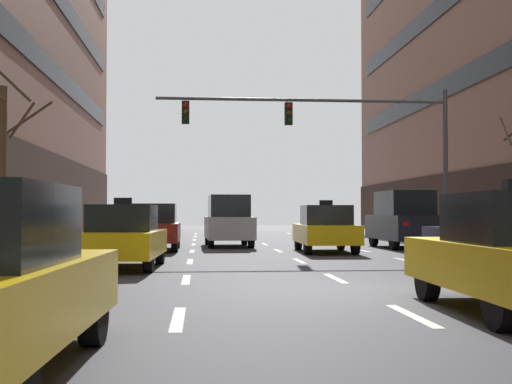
# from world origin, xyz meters

# --- Properties ---
(ground_plane) EXTENTS (120.00, 120.00, 0.00)m
(ground_plane) POSITION_xyz_m (0.00, 0.00, 0.00)
(ground_plane) COLOR #38383D
(lane_stripe_l1_s3) EXTENTS (0.16, 2.00, 0.01)m
(lane_stripe_l1_s3) POSITION_xyz_m (-3.07, -3.00, 0.00)
(lane_stripe_l1_s3) COLOR silver
(lane_stripe_l1_s3) RESTS_ON ground
(lane_stripe_l1_s4) EXTENTS (0.16, 2.00, 0.01)m
(lane_stripe_l1_s4) POSITION_xyz_m (-3.07, 2.00, 0.00)
(lane_stripe_l1_s4) COLOR silver
(lane_stripe_l1_s4) RESTS_ON ground
(lane_stripe_l1_s5) EXTENTS (0.16, 2.00, 0.01)m
(lane_stripe_l1_s5) POSITION_xyz_m (-3.07, 7.00, 0.00)
(lane_stripe_l1_s5) COLOR silver
(lane_stripe_l1_s5) RESTS_ON ground
(lane_stripe_l1_s6) EXTENTS (0.16, 2.00, 0.01)m
(lane_stripe_l1_s6) POSITION_xyz_m (-3.07, 12.00, 0.00)
(lane_stripe_l1_s6) COLOR silver
(lane_stripe_l1_s6) RESTS_ON ground
(lane_stripe_l1_s7) EXTENTS (0.16, 2.00, 0.01)m
(lane_stripe_l1_s7) POSITION_xyz_m (-3.07, 17.00, 0.00)
(lane_stripe_l1_s7) COLOR silver
(lane_stripe_l1_s7) RESTS_ON ground
(lane_stripe_l1_s8) EXTENTS (0.16, 2.00, 0.01)m
(lane_stripe_l1_s8) POSITION_xyz_m (-3.07, 22.00, 0.00)
(lane_stripe_l1_s8) COLOR silver
(lane_stripe_l1_s8) RESTS_ON ground
(lane_stripe_l1_s9) EXTENTS (0.16, 2.00, 0.01)m
(lane_stripe_l1_s9) POSITION_xyz_m (-3.07, 27.00, 0.00)
(lane_stripe_l1_s9) COLOR silver
(lane_stripe_l1_s9) RESTS_ON ground
(lane_stripe_l1_s10) EXTENTS (0.16, 2.00, 0.01)m
(lane_stripe_l1_s10) POSITION_xyz_m (-3.07, 32.00, 0.00)
(lane_stripe_l1_s10) COLOR silver
(lane_stripe_l1_s10) RESTS_ON ground
(lane_stripe_l2_s3) EXTENTS (0.16, 2.00, 0.01)m
(lane_stripe_l2_s3) POSITION_xyz_m (0.00, -3.00, 0.00)
(lane_stripe_l2_s3) COLOR silver
(lane_stripe_l2_s3) RESTS_ON ground
(lane_stripe_l2_s4) EXTENTS (0.16, 2.00, 0.01)m
(lane_stripe_l2_s4) POSITION_xyz_m (0.00, 2.00, 0.00)
(lane_stripe_l2_s4) COLOR silver
(lane_stripe_l2_s4) RESTS_ON ground
(lane_stripe_l2_s5) EXTENTS (0.16, 2.00, 0.01)m
(lane_stripe_l2_s5) POSITION_xyz_m (0.00, 7.00, 0.00)
(lane_stripe_l2_s5) COLOR silver
(lane_stripe_l2_s5) RESTS_ON ground
(lane_stripe_l2_s6) EXTENTS (0.16, 2.00, 0.01)m
(lane_stripe_l2_s6) POSITION_xyz_m (0.00, 12.00, 0.00)
(lane_stripe_l2_s6) COLOR silver
(lane_stripe_l2_s6) RESTS_ON ground
(lane_stripe_l2_s7) EXTENTS (0.16, 2.00, 0.01)m
(lane_stripe_l2_s7) POSITION_xyz_m (0.00, 17.00, 0.00)
(lane_stripe_l2_s7) COLOR silver
(lane_stripe_l2_s7) RESTS_ON ground
(lane_stripe_l2_s8) EXTENTS (0.16, 2.00, 0.01)m
(lane_stripe_l2_s8) POSITION_xyz_m (0.00, 22.00, 0.00)
(lane_stripe_l2_s8) COLOR silver
(lane_stripe_l2_s8) RESTS_ON ground
(lane_stripe_l2_s9) EXTENTS (0.16, 2.00, 0.01)m
(lane_stripe_l2_s9) POSITION_xyz_m (0.00, 27.00, 0.00)
(lane_stripe_l2_s9) COLOR silver
(lane_stripe_l2_s9) RESTS_ON ground
(lane_stripe_l2_s10) EXTENTS (0.16, 2.00, 0.01)m
(lane_stripe_l2_s10) POSITION_xyz_m (0.00, 32.00, 0.00)
(lane_stripe_l2_s10) COLOR silver
(lane_stripe_l2_s10) RESTS_ON ground
(lane_stripe_l3_s4) EXTENTS (0.16, 2.00, 0.01)m
(lane_stripe_l3_s4) POSITION_xyz_m (3.07, 2.00, 0.00)
(lane_stripe_l3_s4) COLOR silver
(lane_stripe_l3_s4) RESTS_ON ground
(lane_stripe_l3_s5) EXTENTS (0.16, 2.00, 0.01)m
(lane_stripe_l3_s5) POSITION_xyz_m (3.07, 7.00, 0.00)
(lane_stripe_l3_s5) COLOR silver
(lane_stripe_l3_s5) RESTS_ON ground
(lane_stripe_l3_s6) EXTENTS (0.16, 2.00, 0.01)m
(lane_stripe_l3_s6) POSITION_xyz_m (3.07, 12.00, 0.00)
(lane_stripe_l3_s6) COLOR silver
(lane_stripe_l3_s6) RESTS_ON ground
(lane_stripe_l3_s7) EXTENTS (0.16, 2.00, 0.01)m
(lane_stripe_l3_s7) POSITION_xyz_m (3.07, 17.00, 0.00)
(lane_stripe_l3_s7) COLOR silver
(lane_stripe_l3_s7) RESTS_ON ground
(lane_stripe_l3_s8) EXTENTS (0.16, 2.00, 0.01)m
(lane_stripe_l3_s8) POSITION_xyz_m (3.07, 22.00, 0.00)
(lane_stripe_l3_s8) COLOR silver
(lane_stripe_l3_s8) RESTS_ON ground
(lane_stripe_l3_s9) EXTENTS (0.16, 2.00, 0.01)m
(lane_stripe_l3_s9) POSITION_xyz_m (3.07, 27.00, 0.00)
(lane_stripe_l3_s9) COLOR silver
(lane_stripe_l3_s9) RESTS_ON ground
(lane_stripe_l3_s10) EXTENTS (0.16, 2.00, 0.01)m
(lane_stripe_l3_s10) POSITION_xyz_m (3.07, 32.00, 0.00)
(lane_stripe_l3_s10) COLOR silver
(lane_stripe_l3_s10) RESTS_ON ground
(car_driving_0) EXTENTS (1.91, 4.51, 1.69)m
(car_driving_0) POSITION_xyz_m (-4.49, 12.73, 0.83)
(car_driving_0) COLOR black
(car_driving_0) RESTS_ON ground
(car_driving_1) EXTENTS (1.94, 4.34, 2.07)m
(car_driving_1) POSITION_xyz_m (-1.64, 15.33, 1.03)
(car_driving_1) COLOR black
(car_driving_1) RESTS_ON ground
(taxi_driving_3) EXTENTS (1.90, 4.21, 1.72)m
(taxi_driving_3) POSITION_xyz_m (-4.65, 4.86, 0.77)
(taxi_driving_3) COLOR black
(taxi_driving_3) RESTS_ON ground
(taxi_driving_5) EXTENTS (1.94, 4.37, 1.80)m
(taxi_driving_5) POSITION_xyz_m (1.53, 11.07, 0.80)
(taxi_driving_5) COLOR black
(taxi_driving_5) RESTS_ON ground
(car_parked_2) EXTENTS (1.82, 4.27, 1.59)m
(car_parked_2) POSITION_xyz_m (5.08, 6.62, 0.79)
(car_parked_2) COLOR black
(car_parked_2) RESTS_ON ground
(car_parked_3) EXTENTS (1.94, 4.57, 2.20)m
(car_parked_3) POSITION_xyz_m (5.08, 13.49, 1.10)
(car_parked_3) COLOR black
(car_parked_3) RESTS_ON ground
(traffic_signal_0) EXTENTS (11.05, 0.35, 5.93)m
(traffic_signal_0) POSITION_xyz_m (2.48, 12.91, 4.47)
(traffic_signal_0) COLOR #4C4C51
(traffic_signal_0) RESTS_ON sidewalk_right
(street_tree_0) EXTENTS (2.36, 2.37, 5.34)m
(street_tree_0) POSITION_xyz_m (-7.68, 5.15, 2.53)
(street_tree_0) COLOR #4C3823
(street_tree_0) RESTS_ON sidewalk_left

